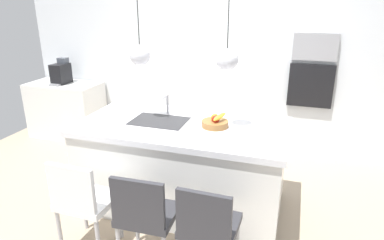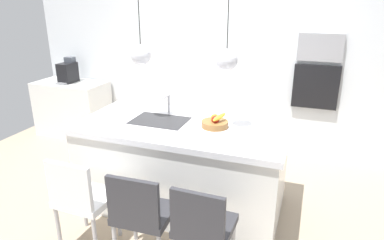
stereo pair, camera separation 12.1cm
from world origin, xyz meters
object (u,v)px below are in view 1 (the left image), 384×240
at_px(fruit_bowl, 215,122).
at_px(chair_near, 83,199).
at_px(chair_far, 208,225).
at_px(coffee_machine, 61,73).
at_px(oven, 311,86).
at_px(chair_middle, 145,213).
at_px(microwave, 315,47).

distance_m(fruit_bowl, chair_near, 1.38).
bearing_deg(fruit_bowl, chair_near, -133.39).
relative_size(fruit_bowl, chair_near, 0.30).
height_order(chair_near, chair_far, chair_near).
bearing_deg(coffee_machine, oven, 4.68).
xyz_separation_m(chair_middle, chair_far, (0.52, 0.00, 0.00)).
relative_size(fruit_bowl, microwave, 0.48).
bearing_deg(coffee_machine, chair_middle, -42.39).
height_order(coffee_machine, chair_near, coffee_machine).
distance_m(coffee_machine, chair_far, 3.72).
relative_size(oven, chair_middle, 0.66).
bearing_deg(chair_far, coffee_machine, 143.07).
distance_m(fruit_bowl, oven, 1.80).
height_order(oven, chair_middle, oven).
distance_m(coffee_machine, chair_near, 2.93).
relative_size(microwave, chair_far, 0.64).
bearing_deg(coffee_machine, chair_far, -36.93).
xyz_separation_m(microwave, chair_far, (-0.69, -2.51, -1.03)).
bearing_deg(oven, chair_near, -125.26).
xyz_separation_m(fruit_bowl, chair_near, (-0.90, -0.95, -0.46)).
bearing_deg(chair_far, fruit_bowl, 101.51).
xyz_separation_m(oven, chair_middle, (-1.21, -2.51, -0.54)).
distance_m(fruit_bowl, coffee_machine, 3.03).
distance_m(oven, chair_middle, 2.84).
bearing_deg(microwave, chair_middle, -115.64).
bearing_deg(microwave, fruit_bowl, -119.37).
bearing_deg(coffee_machine, chair_near, -50.04).
bearing_deg(fruit_bowl, coffee_machine, 155.26).
height_order(chair_near, chair_middle, chair_near).
xyz_separation_m(coffee_machine, chair_near, (1.86, -2.21, -0.51)).
relative_size(coffee_machine, chair_far, 0.45).
relative_size(coffee_machine, chair_middle, 0.45).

